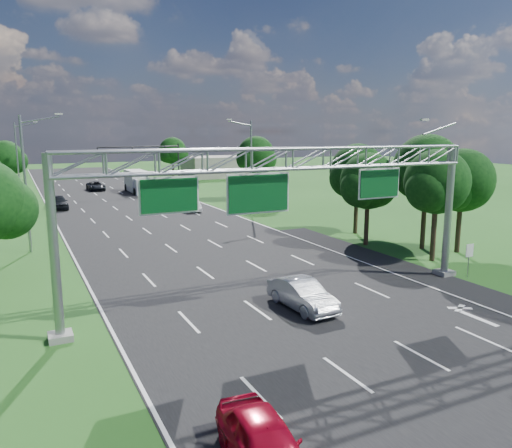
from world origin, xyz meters
TOP-DOWN VIEW (x-y plane):
  - ground at (0.00, 30.00)m, footprint 220.00×220.00m
  - road at (0.00, 30.00)m, footprint 18.00×180.00m
  - road_flare at (10.20, 14.00)m, footprint 3.00×30.00m
  - sign_gantry at (0.33, 12.00)m, footprint 23.50×1.00m
  - regulatory_sign at (12.40, 10.98)m, footprint 0.60×0.08m
  - traffic_signal at (7.48, 65.00)m, footprint 12.21×0.24m
  - streetlight_l_near at (-11.30, 30.00)m, footprint 2.97×0.22m
  - streetlight_l_far at (-11.30, 65.00)m, footprint 2.97×0.22m
  - streetlight_r_mid at (11.30, 40.00)m, footprint 2.97×0.22m
  - tree_cluster_right at (14.80, 19.19)m, footprint 9.91×14.60m
  - tree_verge_lc at (-12.92, 70.04)m, footprint 5.76×4.80m
  - tree_verge_rd at (16.08, 48.04)m, footprint 5.76×4.80m
  - tree_verge_re at (14.08, 78.04)m, footprint 5.76×4.80m
  - building_right at (24.00, 82.00)m, footprint 12.00×9.00m
  - red_coupe at (-6.90, 0.72)m, footprint 2.05×4.38m
  - silver_sedan at (0.37, 10.75)m, footprint 1.80×4.58m
  - car_queue_b at (-1.00, 68.71)m, footprint 2.42×4.92m
  - car_queue_c at (-7.74, 51.43)m, footprint 1.92×4.68m
  - car_queue_d at (5.66, 43.34)m, footprint 1.95×4.32m
  - box_truck at (4.20, 63.46)m, footprint 2.57×8.41m

SIDE VIEW (x-z plane):
  - ground at x=0.00m, z-range 0.00..0.00m
  - road at x=0.00m, z-range -0.01..0.01m
  - road_flare at x=10.20m, z-range -0.01..0.01m
  - car_queue_b at x=-1.00m, z-range 0.00..1.34m
  - car_queue_d at x=5.66m, z-range 0.00..1.37m
  - red_coupe at x=-6.90m, z-range 0.00..1.45m
  - silver_sedan at x=0.37m, z-range 0.00..1.48m
  - car_queue_c at x=-7.74m, z-range 0.00..1.59m
  - regulatory_sign at x=12.40m, z-range 0.46..2.56m
  - box_truck at x=4.20m, z-range -0.06..3.12m
  - building_right at x=24.00m, z-range 0.00..4.00m
  - tree_verge_lc at x=-12.92m, z-range 1.17..8.79m
  - traffic_signal at x=7.48m, z-range 1.67..8.67m
  - tree_verge_re at x=14.08m, z-range 1.28..9.12m
  - tree_cluster_right at x=14.80m, z-range 0.97..9.65m
  - streetlight_l_near at x=-11.30m, z-range 0.50..10.66m
  - streetlight_l_far at x=-11.30m, z-range 0.50..10.66m
  - streetlight_r_mid at x=11.30m, z-range 0.50..10.66m
  - tree_verge_rd at x=16.08m, z-range 1.49..9.77m
  - sign_gantry at x=0.33m, z-range 2.11..11.67m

